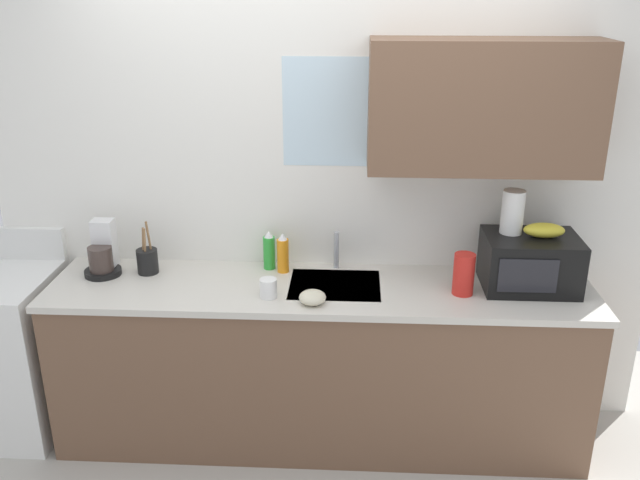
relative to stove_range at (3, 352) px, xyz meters
The scene contains 14 objects.
kitchen_wall_assembly 2.11m from the stove_range, ahead, with size 3.54×0.42×2.50m.
counter_unit 1.73m from the stove_range, ahead, with size 2.77×0.63×0.90m.
sink_faucet 1.90m from the stove_range, ahead, with size 0.03×0.03×0.20m, color #B2B5BA.
stove_range is the anchor object (origin of this frame).
microwave 2.83m from the stove_range, ahead, with size 0.46×0.35×0.27m.
banana_bunch 2.92m from the stove_range, ahead, with size 0.20×0.11×0.07m, color gold.
paper_towel_roll 2.80m from the stove_range, ahead, with size 0.11×0.11×0.22m, color white.
coffee_maker 0.80m from the stove_range, 10.24° to the left, with size 0.19×0.21×0.28m.
dish_soap_bottle_orange 1.63m from the stove_range, ahead, with size 0.06×0.06×0.22m.
dish_soap_bottle_green 1.56m from the stove_range, ahead, with size 0.06×0.06×0.21m.
cereal_canister 2.50m from the stove_range, ahead, with size 0.10×0.10×0.21m, color red.
mug_white 1.57m from the stove_range, ahead, with size 0.08×0.08×0.10m, color white.
utensil_crock 0.97m from the stove_range, ahead, with size 0.11×0.11×0.29m.
small_bowl 1.78m from the stove_range, ahead, with size 0.13×0.13×0.07m, color beige.
Camera 1 is at (0.17, -3.10, 2.35)m, focal length 37.92 mm.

